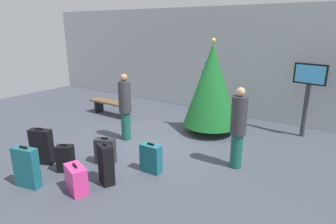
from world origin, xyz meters
name	(u,v)px	position (x,y,z in m)	size (l,w,h in m)	color
ground_plane	(147,145)	(0.00, 0.00, 0.00)	(16.00, 16.00, 0.00)	#424754
back_wall	(216,61)	(0.00, 3.83, 1.77)	(16.00, 0.20, 3.54)	#B7BCC1
holiday_tree	(212,85)	(0.90, 1.76, 1.37)	(1.53, 1.53, 2.62)	#4C3319
flight_info_kiosk	(308,87)	(3.13, 2.93, 1.38)	(0.83, 0.24, 1.99)	#333338
waiting_bench	(111,105)	(-2.59, 1.34, 0.37)	(1.67, 0.44, 0.48)	brown
traveller_0	(125,106)	(-0.70, 0.01, 0.93)	(0.35, 0.35, 1.76)	#19594C
traveller_1	(238,126)	(2.32, 0.17, 0.93)	(0.46, 0.46, 1.75)	#19594C
suitcase_0	(65,158)	(-0.51, -2.03, 0.28)	(0.40, 0.36, 0.61)	black
suitcase_1	(105,151)	(-0.12, -1.29, 0.28)	(0.48, 0.38, 0.61)	#232326
suitcase_2	(106,164)	(0.54, -1.88, 0.40)	(0.40, 0.34, 0.83)	black
suitcase_3	(27,168)	(-0.59, -2.81, 0.39)	(0.52, 0.30, 0.82)	#19606B
suitcase_4	(42,147)	(-1.24, -2.09, 0.39)	(0.52, 0.36, 0.82)	black
suitcase_5	(151,158)	(0.96, -1.04, 0.30)	(0.44, 0.23, 0.64)	#19606B
suitcase_6	(76,179)	(0.31, -2.41, 0.25)	(0.56, 0.42, 0.54)	#E5388C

